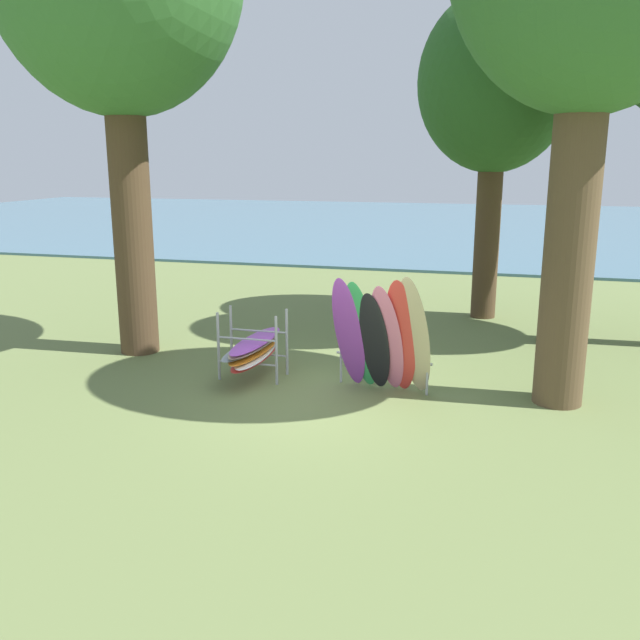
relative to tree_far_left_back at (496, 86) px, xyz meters
name	(u,v)px	position (x,y,z in m)	size (l,w,h in m)	color
ground_plane	(328,397)	(-2.31, -6.78, -5.57)	(80.00, 80.00, 0.00)	olive
lake_water	(458,224)	(-2.31, 24.31, -5.52)	(80.00, 36.00, 0.10)	#477084
tree_far_left_back	(496,86)	(0.00, 0.00, 0.00)	(3.66, 3.66, 7.78)	#4C3823
leaning_board_pile	(381,338)	(-1.48, -6.38, -4.58)	(1.84, 1.05, 2.14)	purple
board_storage_rack	(255,348)	(-3.87, -6.09, -5.02)	(1.15, 2.13, 1.25)	#9EA0A5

